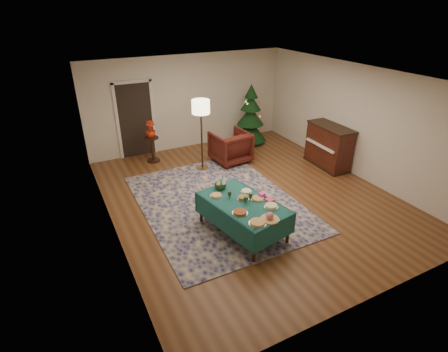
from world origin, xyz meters
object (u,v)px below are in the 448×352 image
gift_box (262,195)px  piano (329,147)px  armchair (230,146)px  christmas_tree (250,117)px  side_table (153,150)px  potted_plant (151,133)px  buffet_table (243,208)px  floor_lamp (201,111)px

gift_box → piano: 3.51m
armchair → christmas_tree: 1.65m
side_table → piano: size_ratio=0.53×
armchair → christmas_tree: size_ratio=0.52×
potted_plant → christmas_tree: 3.13m
buffet_table → side_table: (-0.55, 4.02, -0.20)m
floor_lamp → potted_plant: bearing=134.4°
christmas_tree → potted_plant: bearing=-179.4°
side_table → christmas_tree: size_ratio=0.38×
floor_lamp → piano: 3.49m
gift_box → potted_plant: potted_plant is taller
gift_box → floor_lamp: (0.07, 2.97, 0.85)m
gift_box → floor_lamp: 3.09m
potted_plant → gift_box: bearing=-76.5°
buffet_table → potted_plant: (-0.55, 4.02, 0.29)m
potted_plant → christmas_tree: (3.13, 0.03, -0.01)m
floor_lamp → side_table: bearing=134.4°
gift_box → side_table: size_ratio=0.15×
christmas_tree → side_table: bearing=-179.4°
gift_box → armchair: size_ratio=0.11×
armchair → side_table: 2.15m
potted_plant → christmas_tree: size_ratio=0.25×
armchair → piano: size_ratio=0.71×
potted_plant → buffet_table: bearing=-82.2°
buffet_table → side_table: size_ratio=2.69×
buffet_table → piano: size_ratio=1.41×
buffet_table → potted_plant: 4.07m
gift_box → potted_plant: (-0.96, 4.02, 0.12)m
armchair → christmas_tree: (1.24, 1.03, 0.34)m
buffet_table → potted_plant: potted_plant is taller
buffet_table → floor_lamp: 3.18m
piano → buffet_table: bearing=-155.6°
buffet_table → piano: bearing=24.4°
buffet_table → christmas_tree: size_ratio=1.04×
potted_plant → floor_lamp: bearing=-45.6°
buffet_table → potted_plant: bearing=97.8°
floor_lamp → christmas_tree: (2.10, 1.08, -0.75)m
armchair → floor_lamp: bearing=-1.8°
gift_box → side_table: bearing=103.5°
side_table → piano: 4.75m
potted_plant → piano: size_ratio=0.35×
buffet_table → armchair: bearing=66.0°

